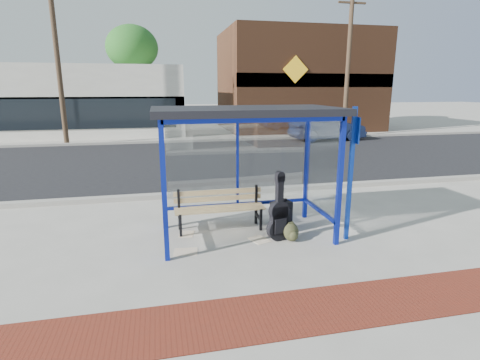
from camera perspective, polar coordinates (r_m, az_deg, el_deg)
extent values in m
plane|color=#B2ADA0|center=(7.26, 0.87, -8.44)|extent=(120.00, 120.00, 0.00)
cube|color=maroon|center=(5.04, 8.07, -19.32)|extent=(60.00, 1.00, 0.01)
cube|color=gray|center=(9.93, -2.97, -1.90)|extent=(60.00, 0.25, 0.12)
cube|color=black|center=(14.87, -6.22, 3.11)|extent=(60.00, 10.00, 0.00)
cube|color=gray|center=(19.88, -7.87, 5.93)|extent=(60.00, 0.25, 0.12)
cube|color=#B2ADA0|center=(21.77, -8.28, 6.45)|extent=(60.00, 4.00, 0.01)
cube|color=#0D1E97|center=(6.00, -11.48, -1.93)|extent=(0.08, 0.08, 2.30)
cube|color=#0D1E97|center=(6.73, 14.94, -0.40)|extent=(0.08, 0.08, 2.30)
cube|color=#0D1E97|center=(7.46, -11.73, 1.14)|extent=(0.08, 0.08, 2.30)
cube|color=#0D1E97|center=(8.06, 10.11, 2.16)|extent=(0.08, 0.08, 2.30)
cube|color=#0D1E97|center=(7.46, -0.40, 10.06)|extent=(3.00, 0.08, 0.08)
cube|color=#0D1E97|center=(6.01, 2.62, 9.13)|extent=(3.00, 0.08, 0.08)
cube|color=#0D1E97|center=(6.55, -12.09, 9.23)|extent=(0.08, 1.50, 0.08)
cube|color=#0D1E97|center=(7.23, 12.76, 9.60)|extent=(0.08, 1.50, 0.08)
cube|color=#0D1E97|center=(7.81, -0.38, -3.69)|extent=(3.00, 0.08, 0.06)
cube|color=#0D1E97|center=(6.95, -11.32, -6.24)|extent=(0.08, 1.50, 0.06)
cube|color=#0D1E97|center=(7.59, 12.02, -4.54)|extent=(0.08, 1.50, 0.06)
cube|color=#0D1E97|center=(7.58, -0.39, 3.18)|extent=(0.05, 0.05, 1.90)
cube|color=silver|center=(7.59, -0.39, 2.88)|extent=(2.84, 0.01, 1.82)
cube|color=silver|center=(6.69, -11.69, 1.10)|extent=(0.02, 1.34, 1.82)
cube|color=silver|center=(7.35, 12.37, 2.21)|extent=(0.02, 1.34, 1.82)
cube|color=black|center=(6.73, 0.95, 10.50)|extent=(3.30, 1.80, 0.12)
cube|color=silver|center=(25.65, -29.82, 10.38)|extent=(18.00, 6.00, 4.00)
cube|color=black|center=(22.85, -31.97, 9.91)|extent=(18.00, 0.10, 0.60)
cube|color=black|center=(22.81, -31.83, 8.40)|extent=(17.00, 0.04, 1.60)
cube|color=#59331E|center=(26.80, 8.75, 14.65)|extent=(10.00, 7.00, 6.40)
cube|color=black|center=(23.61, 11.84, 14.65)|extent=(10.00, 0.10, 0.80)
cube|color=yellow|center=(22.97, 8.46, 16.32)|extent=(1.56, 0.06, 1.56)
cylinder|color=#4C3826|center=(28.57, -15.72, 12.84)|extent=(0.36, 0.36, 5.00)
ellipsoid|color=#1A5C1E|center=(28.70, -16.13, 18.83)|extent=(3.60, 3.60, 3.06)
cylinder|color=#4C3826|center=(31.81, 14.17, 12.99)|extent=(0.36, 0.36, 5.00)
ellipsoid|color=#1A5C1E|center=(31.92, 14.50, 18.37)|extent=(3.60, 3.60, 3.06)
cylinder|color=#4C3826|center=(20.46, -26.02, 16.00)|extent=(0.24, 0.24, 8.00)
cylinder|color=#4C3826|center=(22.59, 16.13, 16.50)|extent=(0.24, 0.24, 8.00)
cube|color=#4C3826|center=(22.99, 16.72, 24.47)|extent=(1.60, 0.10, 0.10)
cube|color=black|center=(7.21, -9.04, -6.88)|extent=(0.05, 0.05, 0.44)
cube|color=black|center=(7.51, -9.28, -4.46)|extent=(0.05, 0.05, 0.84)
cube|color=black|center=(7.39, -9.13, -6.37)|extent=(0.05, 0.40, 0.05)
cube|color=black|center=(7.45, 3.19, -6.04)|extent=(0.05, 0.05, 0.44)
cube|color=black|center=(7.74, 2.46, -3.73)|extent=(0.05, 0.05, 0.84)
cube|color=black|center=(7.62, 2.81, -5.57)|extent=(0.05, 0.40, 0.05)
cube|color=#DBB27E|center=(7.24, -2.88, -4.77)|extent=(1.77, 0.09, 0.03)
cube|color=#DBB27E|center=(7.34, -3.02, -4.51)|extent=(1.77, 0.09, 0.03)
cube|color=#DBB27E|center=(7.45, -3.15, -4.25)|extent=(1.77, 0.09, 0.03)
cube|color=#DBB27E|center=(7.55, -3.29, -4.00)|extent=(1.77, 0.09, 0.03)
cube|color=#DBB27E|center=(7.54, -3.35, -2.84)|extent=(1.77, 0.03, 0.10)
cube|color=#DBB27E|center=(7.50, -3.36, -1.84)|extent=(1.77, 0.03, 0.10)
cylinder|color=black|center=(7.00, 5.89, -7.40)|extent=(0.47, 0.22, 0.45)
cylinder|color=black|center=(6.88, 5.96, -4.65)|extent=(0.39, 0.21, 0.38)
cube|color=black|center=(6.94, 5.92, -6.08)|extent=(0.34, 0.19, 0.54)
cube|color=black|center=(6.77, 6.04, -1.72)|extent=(0.14, 0.13, 0.54)
cube|color=black|center=(6.72, 6.09, 0.22)|extent=(0.18, 0.14, 0.11)
cube|color=black|center=(7.39, 6.27, -5.55)|extent=(0.43, 0.34, 0.60)
cylinder|color=black|center=(7.41, 5.31, -7.80)|extent=(0.11, 0.22, 0.05)
cylinder|color=black|center=(7.56, 7.11, -7.39)|extent=(0.11, 0.22, 0.05)
cube|color=black|center=(7.28, 6.34, -3.09)|extent=(0.24, 0.11, 0.04)
cube|color=black|center=(7.29, 6.84, -5.71)|extent=(0.30, 0.10, 0.33)
ellipsoid|color=#31311B|center=(7.03, 7.78, -7.81)|extent=(0.32, 0.25, 0.35)
ellipsoid|color=#31311B|center=(6.96, 8.18, -8.47)|extent=(0.18, 0.14, 0.18)
cube|color=#31311B|center=(6.99, 7.75, -6.51)|extent=(0.10, 0.05, 0.03)
cube|color=navy|center=(7.02, 16.46, 0.67)|extent=(0.08, 0.08, 2.44)
cube|color=navy|center=(6.90, 17.28, 7.28)|extent=(0.06, 0.31, 0.46)
cube|color=white|center=(7.39, -8.14, -8.16)|extent=(0.33, 0.39, 0.01)
cube|color=white|center=(6.64, -8.25, -10.76)|extent=(0.44, 0.36, 0.01)
cube|color=white|center=(7.06, 2.98, -9.09)|extent=(0.41, 0.46, 0.01)
imported|color=#1A2649|center=(20.79, 13.15, 7.72)|extent=(4.10, 1.66, 1.32)
cylinder|color=#A30B14|center=(23.83, 16.85, 7.27)|extent=(0.18, 0.18, 0.53)
sphere|color=#A30B14|center=(23.80, 16.90, 7.96)|extent=(0.19, 0.19, 0.19)
cylinder|color=#A30B14|center=(23.82, 16.86, 7.48)|extent=(0.30, 0.17, 0.09)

